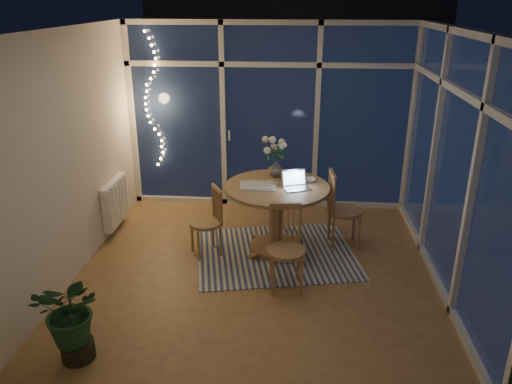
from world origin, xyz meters
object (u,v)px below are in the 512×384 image
chair_front (286,249)px  potted_plant (74,321)px  dining_table (276,219)px  flower_vase (276,168)px  chair_left (205,222)px  laptop (297,180)px  chair_right (345,209)px

chair_front → potted_plant: size_ratio=1.21×
dining_table → chair_front: size_ratio=1.33×
flower_vase → chair_left: bearing=-148.9°
dining_table → potted_plant: (-1.59, -2.08, -0.04)m
dining_table → flower_vase: (-0.02, 0.33, 0.52)m
laptop → flower_vase: bearing=102.2°
chair_front → flower_vase: (-0.16, 1.16, 0.48)m
chair_left → flower_vase: size_ratio=4.01×
chair_front → potted_plant: bearing=-151.3°
chair_front → flower_vase: size_ratio=4.36×
chair_left → chair_right: 1.68m
chair_front → flower_vase: bearing=90.8°
dining_table → chair_right: bearing=13.1°
potted_plant → laptop: bearing=47.8°
dining_table → flower_vase: flower_vase is taller
dining_table → chair_left: 0.84m
chair_right → chair_front: size_ratio=1.06×
flower_vase → potted_plant: 2.93m
dining_table → chair_right: chair_right is taller
dining_table → laptop: (0.23, -0.07, 0.52)m
laptop → potted_plant: bearing=-152.5°
dining_table → chair_left: chair_left is taller
flower_vase → chair_right: bearing=-9.1°
chair_front → flower_vase: flower_vase is taller
chair_right → laptop: bearing=108.5°
chair_right → chair_front: bearing=140.7°
dining_table → chair_right: (0.82, 0.19, 0.07)m
chair_left → chair_front: chair_front is taller
chair_right → laptop: size_ratio=3.31×
chair_right → flower_vase: (-0.84, 0.13, 0.45)m
chair_left → flower_vase: flower_vase is taller
chair_left → potted_plant: bearing=-49.8°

